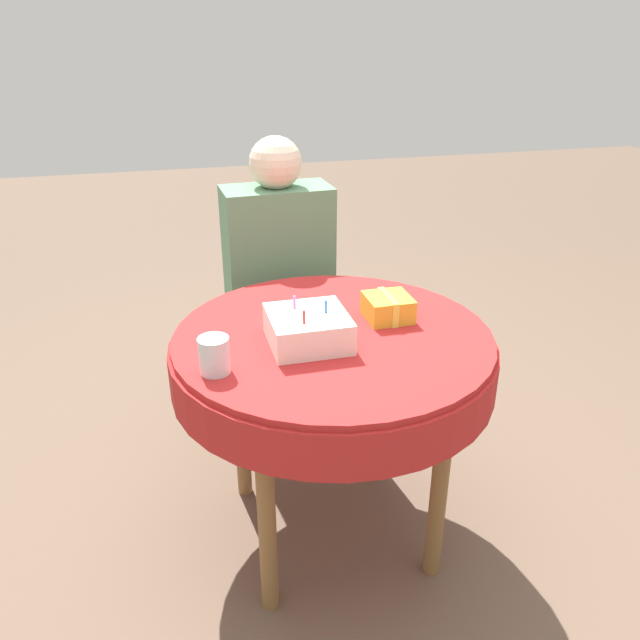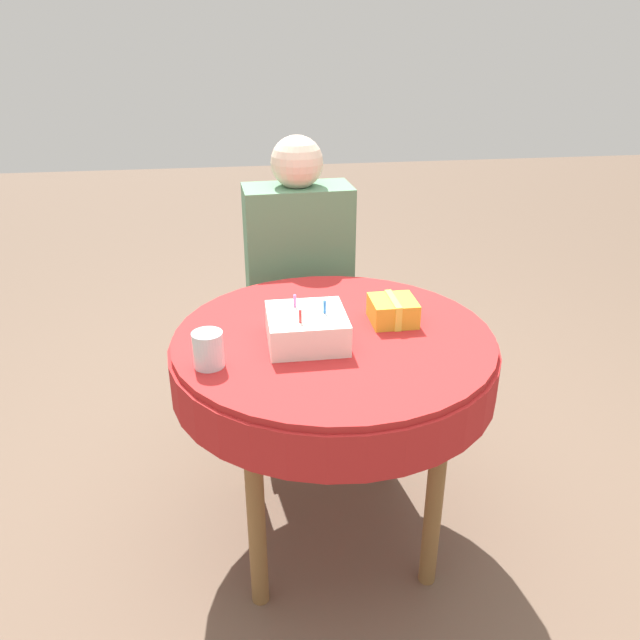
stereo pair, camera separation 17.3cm
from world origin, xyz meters
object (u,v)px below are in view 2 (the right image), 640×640
Objects in this scene: person at (299,264)px; gift_box at (393,311)px; chair at (296,301)px; birthday_cake at (307,328)px; drinking_glass at (208,350)px.

person is 8.56× the size of gift_box.
chair is at bearing 106.63° from gift_box.
birthday_cake is at bearing -97.36° from person.
gift_box is (0.21, -0.71, 0.26)m from chair.
person is 0.65m from gift_box.
person is 0.72m from birthday_cake.
birthday_cake is 0.28m from drinking_glass.
gift_box is (0.53, 0.19, -0.01)m from drinking_glass.
chair is at bearing 86.10° from birthday_cake.
chair is 0.85m from birthday_cake.
chair is 1.00m from drinking_glass.
birthday_cake reaches higher than gift_box.
birthday_cake is (-0.06, -0.71, 0.07)m from person.
gift_box is at bearing 19.66° from birthday_cake.
person is at bearing 68.09° from drinking_glass.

